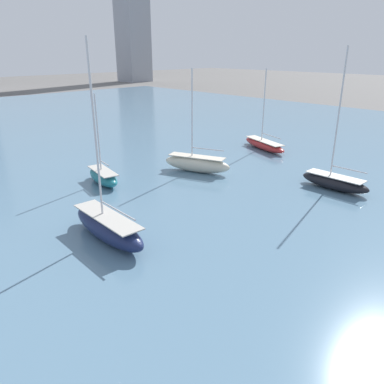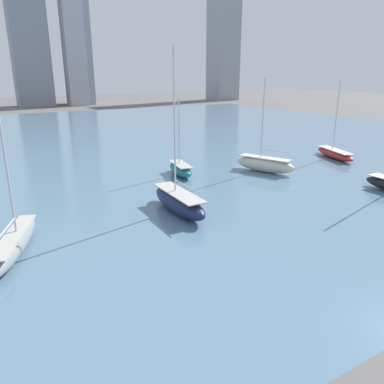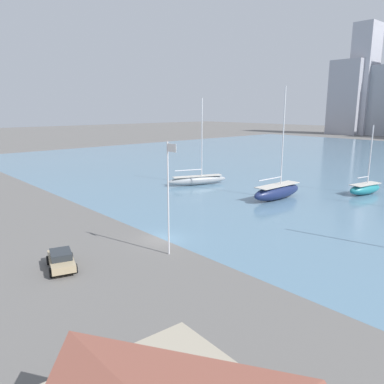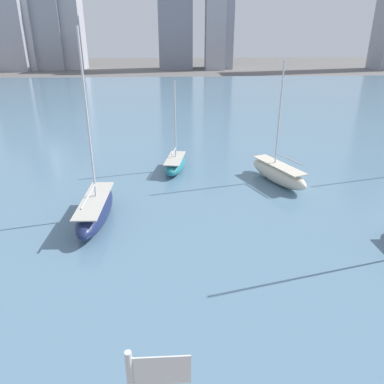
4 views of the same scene
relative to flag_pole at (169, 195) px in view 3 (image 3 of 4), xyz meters
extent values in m
plane|color=#605E5B|center=(-3.71, 2.00, -5.66)|extent=(500.00, 500.00, 0.00)
cylinder|color=silver|center=(-0.06, 0.00, -0.48)|extent=(0.14, 0.14, 10.35)
cube|color=white|center=(0.56, 0.00, 4.20)|extent=(1.10, 0.03, 0.70)
cube|color=#9E9EA8|center=(-66.55, 167.64, 12.58)|extent=(15.72, 9.70, 36.47)
cube|color=#A8A8B2|center=(-61.16, 173.18, 21.08)|extent=(9.84, 12.52, 53.47)
cube|color=#8E939E|center=(-52.65, 175.51, 10.92)|extent=(15.23, 13.55, 33.15)
ellipsoid|color=#19234C|center=(-6.08, 25.24, -4.57)|extent=(2.85, 10.03, 2.17)
cube|color=#BCB7AD|center=(-6.08, 25.24, -3.53)|extent=(2.34, 8.23, 0.10)
cube|color=#2D2D33|center=(-6.08, 25.24, -5.16)|extent=(0.22, 1.80, 0.98)
cylinder|color=silver|center=(-6.06, 25.99, 3.54)|extent=(0.18, 0.18, 14.04)
cylinder|color=silver|center=(-6.14, 23.47, -2.38)|extent=(0.30, 5.04, 0.14)
ellipsoid|color=gray|center=(-21.76, 23.70, -4.85)|extent=(5.59, 10.68, 1.60)
cube|color=#BCB7AD|center=(-21.76, 23.70, -4.10)|extent=(4.58, 8.76, 0.10)
cube|color=#2D2D33|center=(-21.76, 23.70, -5.29)|extent=(0.86, 1.87, 0.72)
cylinder|color=silver|center=(-21.46, 24.45, 2.58)|extent=(0.18, 0.18, 13.28)
cylinder|color=silver|center=(-22.37, 22.15, -2.95)|extent=(1.96, 4.66, 0.14)
ellipsoid|color=#1E757F|center=(1.23, 38.08, -4.81)|extent=(3.44, 7.17, 1.68)
cube|color=#BCB7AD|center=(1.23, 38.08, -4.02)|extent=(2.82, 5.88, 0.10)
cube|color=#2D2D33|center=(1.23, 38.08, -5.27)|extent=(0.38, 1.25, 0.76)
cylinder|color=silver|center=(1.32, 38.59, 0.52)|extent=(0.18, 0.18, 8.98)
cylinder|color=silver|center=(1.08, 37.26, -2.87)|extent=(0.62, 2.68, 0.14)
cube|color=tan|center=(-3.60, -8.70, -4.97)|extent=(4.74, 3.07, 0.60)
cube|color=#23282D|center=(-3.60, -8.70, -4.39)|extent=(2.58, 2.21, 0.55)
cylinder|color=black|center=(-2.02, -8.19, -5.27)|extent=(0.82, 0.48, 0.78)
cylinder|color=black|center=(-2.58, -10.00, -5.27)|extent=(0.82, 0.48, 0.78)
cylinder|color=black|center=(-4.62, -7.39, -5.27)|extent=(0.82, 0.48, 0.78)
cylinder|color=black|center=(-5.18, -9.20, -5.27)|extent=(0.82, 0.48, 0.78)
camera|label=1|loc=(-20.77, -0.40, 9.55)|focal=35.00mm
camera|label=2|loc=(-23.41, -6.70, 8.05)|focal=35.00mm
camera|label=3|loc=(25.46, -20.16, 7.53)|focal=35.00mm
camera|label=4|loc=(0.83, -5.22, 10.14)|focal=35.00mm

